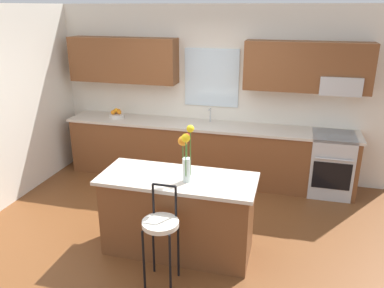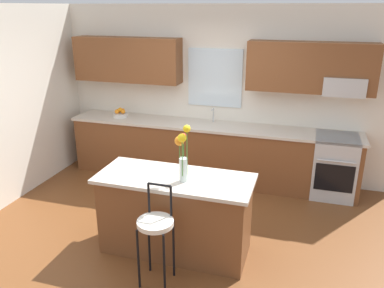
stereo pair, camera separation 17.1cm
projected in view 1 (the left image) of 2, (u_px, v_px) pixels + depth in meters
The scene contains 10 objects.
ground_plane at pixel (176, 234), 4.78m from camera, with size 14.00×14.00×0.00m, color brown.
wall_left at pixel (0, 109), 5.21m from camera, with size 0.12×4.60×2.70m, color silver.
back_wall_assembly at pixel (214, 84), 6.06m from camera, with size 5.60×0.50×2.70m.
counter_run at pixel (207, 152), 6.16m from camera, with size 4.56×0.64×0.92m.
sink_faucet at pixel (210, 114), 6.09m from camera, with size 0.02×0.13×0.23m.
oven_range at pixel (331, 164), 5.69m from camera, with size 0.60×0.64×0.92m.
kitchen_island at pixel (178, 214), 4.32m from camera, with size 1.71×0.72×0.92m.
bar_stool_near at pixel (161, 228), 3.74m from camera, with size 0.36×0.36×1.04m.
flower_vase at pixel (186, 152), 3.95m from camera, with size 0.17×0.16×0.62m.
fruit_bowl_oranges at pixel (117, 114), 6.37m from camera, with size 0.24×0.24×0.16m.
Camera 1 is at (1.25, -3.93, 2.66)m, focal length 36.04 mm.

